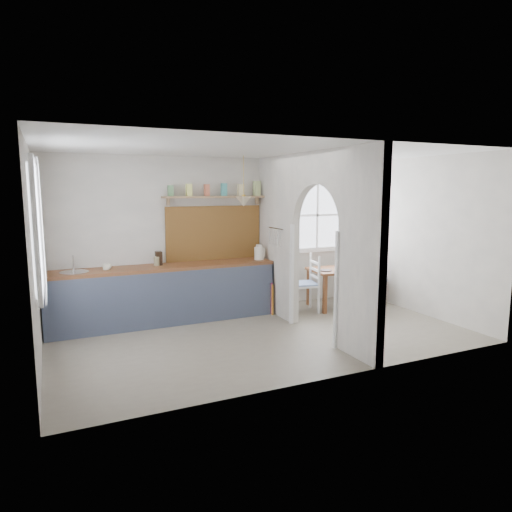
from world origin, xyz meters
name	(u,v)px	position (x,y,z in m)	size (l,w,h in m)	color
floor	(266,336)	(0.00, 0.00, 0.00)	(5.80, 3.20, 0.01)	#726859
ceiling	(267,150)	(0.00, 0.00, 2.60)	(5.80, 3.20, 0.01)	silver
walls	(266,246)	(0.00, 0.00, 1.30)	(5.81, 3.21, 2.60)	silver
partition	(308,233)	(0.70, 0.06, 1.45)	(0.12, 3.20, 2.60)	silver
kitchen_window	(35,228)	(-2.87, 0.00, 1.65)	(0.10, 1.16, 1.50)	white
nook_window	(317,215)	(1.80, 1.56, 1.60)	(1.76, 0.10, 1.30)	white
counter	(165,293)	(-1.13, 1.33, 0.46)	(3.50, 0.60, 0.90)	brown
sink	(74,273)	(-2.43, 1.30, 0.89)	(0.40, 0.40, 0.02)	#BBBBBB
backsplash	(214,233)	(-0.20, 1.58, 1.35)	(1.65, 0.03, 0.90)	brown
shelf	(215,194)	(-0.20, 1.49, 2.00)	(1.75, 0.20, 0.21)	olive
pendant_lamp	(244,201)	(0.15, 1.15, 1.88)	(0.26, 0.26, 0.16)	beige
utensil_rail	(276,228)	(0.61, 0.90, 1.45)	(0.02, 0.02, 0.50)	#BBBBBB
dining_table	(341,288)	(1.94, 0.93, 0.35)	(1.10, 0.74, 0.69)	brown
chair_left	(303,283)	(1.15, 0.93, 0.49)	(0.45, 0.45, 0.98)	white
chair_right	(379,279)	(2.84, 1.02, 0.42)	(0.38, 0.38, 0.84)	white
kettle	(259,252)	(0.47, 1.25, 1.03)	(0.21, 0.17, 0.25)	silver
mug_a	(105,267)	(-2.00, 1.30, 0.95)	(0.10, 0.10, 0.09)	white
mug_b	(108,267)	(-1.97, 1.30, 0.94)	(0.11, 0.11, 0.09)	white
knife_block	(159,258)	(-1.19, 1.41, 1.01)	(0.10, 0.14, 0.21)	black
jar	(157,261)	(-1.23, 1.36, 0.97)	(0.09, 0.09, 0.14)	#847F59
towel_magenta	(272,298)	(0.58, 0.99, 0.28)	(0.02, 0.03, 0.52)	#A21D56
towel_orange	(272,300)	(0.58, 0.95, 0.25)	(0.02, 0.03, 0.53)	orange
bowl	(356,266)	(2.17, 0.85, 0.73)	(0.31, 0.31, 0.08)	white
table_cup	(341,268)	(1.79, 0.74, 0.73)	(0.10, 0.10, 0.09)	#4C804D
plate	(326,270)	(1.55, 0.85, 0.70)	(0.21, 0.21, 0.02)	#312929
vase	(341,262)	(2.05, 1.12, 0.77)	(0.16, 0.16, 0.17)	#644877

